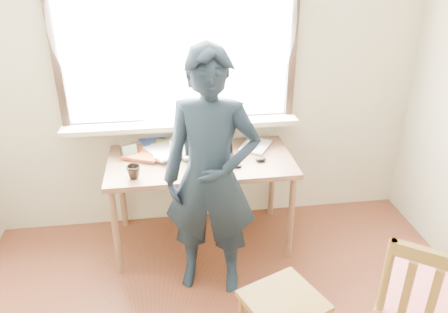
{
  "coord_description": "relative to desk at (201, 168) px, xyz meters",
  "views": [
    {
      "loc": [
        -0.32,
        -1.31,
        2.23
      ],
      "look_at": [
        0.0,
        0.95,
        1.1
      ],
      "focal_mm": 35.0,
      "sensor_mm": 36.0,
      "label": 1
    }
  ],
  "objects": [
    {
      "name": "work_chair",
      "position": [
        0.36,
        -1.16,
        -0.32
      ],
      "size": [
        0.53,
        0.52,
        0.42
      ],
      "color": "olive",
      "rests_on": "ground"
    },
    {
      "name": "picture_frame",
      "position": [
        -0.53,
        0.1,
        0.13
      ],
      "size": [
        0.14,
        0.06,
        0.11
      ],
      "color": "black",
      "rests_on": "desk"
    },
    {
      "name": "desk",
      "position": [
        0.0,
        0.0,
        0.0
      ],
      "size": [
        1.39,
        0.7,
        0.75
      ],
      "color": "brown",
      "rests_on": "ground"
    },
    {
      "name": "book_a",
      "position": [
        -0.34,
        0.17,
        0.09
      ],
      "size": [
        0.28,
        0.31,
        0.02
      ],
      "primitive_type": "imported",
      "rotation": [
        0.0,
        0.0,
        0.53
      ],
      "color": "white",
      "rests_on": "desk"
    },
    {
      "name": "laptop",
      "position": [
        0.08,
        -0.03,
        0.14
      ],
      "size": [
        0.4,
        0.34,
        0.25
      ],
      "color": "black",
      "rests_on": "desk"
    },
    {
      "name": "book_b",
      "position": [
        0.37,
        0.2,
        0.09
      ],
      "size": [
        0.31,
        0.34,
        0.02
      ],
      "primitive_type": "imported",
      "rotation": [
        0.0,
        0.0,
        -0.54
      ],
      "color": "white",
      "rests_on": "desk"
    },
    {
      "name": "side_chair",
      "position": [
        1.01,
        -1.47,
        -0.12
      ],
      "size": [
        0.66,
        0.66,
        1.04
      ],
      "color": "olive",
      "rests_on": "ground"
    },
    {
      "name": "mouse",
      "position": [
        0.44,
        -0.1,
        0.09
      ],
      "size": [
        0.08,
        0.06,
        0.03
      ],
      "primitive_type": "ellipsoid",
      "color": "black",
      "rests_on": "desk"
    },
    {
      "name": "room_shell",
      "position": [
        0.06,
        -1.43,
        0.97
      ],
      "size": [
        3.52,
        4.02,
        2.61
      ],
      "color": "beige",
      "rests_on": "ground"
    },
    {
      "name": "person",
      "position": [
        0.02,
        -0.49,
        0.19
      ],
      "size": [
        0.71,
        0.55,
        1.71
      ],
      "primitive_type": "imported",
      "rotation": [
        0.0,
        0.0,
        -0.24
      ],
      "color": "black",
      "rests_on": "ground"
    },
    {
      "name": "desk_clutter",
      "position": [
        -0.35,
        0.19,
        0.1
      ],
      "size": [
        0.93,
        0.56,
        0.05
      ],
      "color": "white",
      "rests_on": "desk"
    },
    {
      "name": "mug_white",
      "position": [
        -0.17,
        0.19,
        0.12
      ],
      "size": [
        0.16,
        0.16,
        0.09
      ],
      "primitive_type": "imported",
      "rotation": [
        0.0,
        0.0,
        0.55
      ],
      "color": "white",
      "rests_on": "desk"
    },
    {
      "name": "mug_dark",
      "position": [
        -0.49,
        -0.22,
        0.12
      ],
      "size": [
        0.11,
        0.11,
        0.09
      ],
      "primitive_type": "imported",
      "rotation": [
        0.0,
        0.0,
        -0.13
      ],
      "color": "black",
      "rests_on": "desk"
    }
  ]
}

